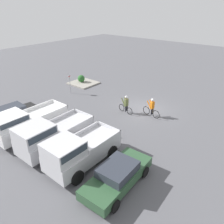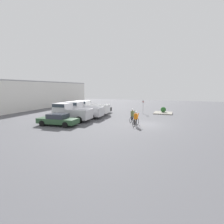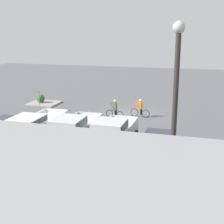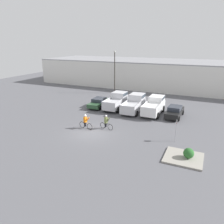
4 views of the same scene
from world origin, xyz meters
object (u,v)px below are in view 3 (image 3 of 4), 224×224
(cyclist_0, at_px, (115,109))
(shrub, at_px, (41,99))
(pickup_truck_0, at_px, (114,133))
(sedan_0, at_px, (157,143))
(pickup_truck_2, at_px, (37,127))
(lamppost, at_px, (174,133))
(fire_lane_sign, at_px, (39,98))
(pickup_truck_1, at_px, (75,130))
(cyclist_1, at_px, (140,108))
(sedan_1, at_px, (5,128))

(cyclist_0, xyz_separation_m, shrub, (9.23, -3.21, -0.25))
(pickup_truck_0, relative_size, shrub, 5.57)
(sedan_0, distance_m, pickup_truck_2, 8.42)
(pickup_truck_2, bearing_deg, sedan_0, -178.06)
(lamppost, bearing_deg, fire_lane_sign, -50.24)
(pickup_truck_1, distance_m, fire_lane_sign, 10.43)
(cyclist_0, relative_size, lamppost, 0.22)
(pickup_truck_1, bearing_deg, pickup_truck_0, 178.69)
(pickup_truck_0, distance_m, cyclist_1, 8.69)
(sedan_1, xyz_separation_m, cyclist_1, (-8.45, -8.39, 0.12))
(pickup_truck_1, bearing_deg, shrub, -52.01)
(pickup_truck_0, xyz_separation_m, lamppost, (-4.49, 9.28, 3.37))
(lamppost, relative_size, shrub, 9.00)
(pickup_truck_0, xyz_separation_m, cyclist_0, (2.11, -7.80, -0.34))
(pickup_truck_1, height_order, fire_lane_sign, fire_lane_sign)
(shrub, bearing_deg, fire_lane_sign, 116.61)
(pickup_truck_1, xyz_separation_m, fire_lane_sign, (6.96, -7.77, 0.22))
(pickup_truck_1, relative_size, shrub, 6.22)
(pickup_truck_1, relative_size, cyclist_1, 2.95)
(sedan_1, bearing_deg, pickup_truck_0, 178.00)
(sedan_1, relative_size, cyclist_1, 2.42)
(pickup_truck_2, height_order, sedan_1, pickup_truck_2)
(shrub, bearing_deg, pickup_truck_1, 127.99)
(pickup_truck_2, distance_m, lamppost, 14.11)
(pickup_truck_2, bearing_deg, sedan_1, -6.27)
(sedan_0, bearing_deg, lamppost, 100.01)
(cyclist_0, bearing_deg, sedan_0, 123.12)
(pickup_truck_2, height_order, lamppost, lamppost)
(lamppost, distance_m, shrub, 26.03)
(fire_lane_sign, relative_size, lamppost, 0.29)
(sedan_0, relative_size, sedan_1, 1.05)
(cyclist_1, bearing_deg, pickup_truck_0, 89.64)
(pickup_truck_2, bearing_deg, cyclist_1, -123.01)
(pickup_truck_1, xyz_separation_m, lamppost, (-7.28, 9.34, 3.40))
(pickup_truck_2, relative_size, cyclist_1, 2.98)
(pickup_truck_1, bearing_deg, lamppost, 127.92)
(pickup_truck_0, distance_m, shrub, 15.81)
(cyclist_1, bearing_deg, cyclist_0, 22.25)
(fire_lane_sign, height_order, lamppost, lamppost)
(pickup_truck_2, distance_m, cyclist_1, 10.38)
(pickup_truck_0, relative_size, fire_lane_sign, 2.15)
(pickup_truck_1, xyz_separation_m, pickup_truck_2, (2.81, 0.08, -0.00))
(sedan_0, distance_m, pickup_truck_1, 5.62)
(sedan_1, xyz_separation_m, cyclist_0, (-6.29, -7.51, 0.12))
(sedan_0, distance_m, fire_lane_sign, 14.67)
(fire_lane_sign, distance_m, lamppost, 22.48)
(pickup_truck_0, xyz_separation_m, cyclist_1, (-0.05, -8.69, -0.33))
(pickup_truck_0, relative_size, lamppost, 0.62)
(pickup_truck_2, height_order, shrub, pickup_truck_2)
(pickup_truck_0, relative_size, pickup_truck_1, 0.90)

